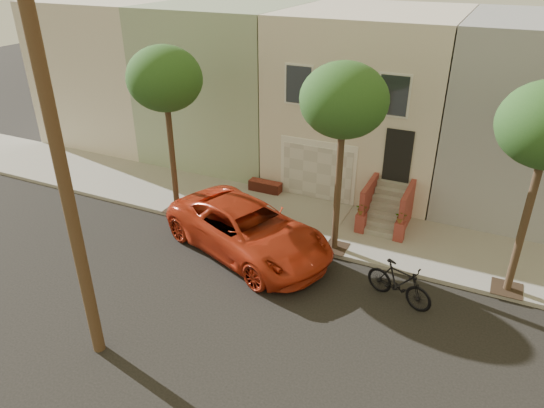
% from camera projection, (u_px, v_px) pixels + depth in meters
% --- Properties ---
extents(ground, '(90.00, 90.00, 0.00)m').
position_uv_depth(ground, '(257.00, 309.00, 14.32)').
color(ground, black).
rests_on(ground, ground).
extents(sidewalk, '(40.00, 3.70, 0.15)m').
position_uv_depth(sidewalk, '(321.00, 224.00, 18.58)').
color(sidewalk, gray).
rests_on(sidewalk, ground).
extents(house_row, '(33.10, 11.70, 7.00)m').
position_uv_depth(house_row, '(371.00, 94.00, 21.64)').
color(house_row, beige).
rests_on(house_row, sidewalk).
extents(tree_left, '(2.70, 2.57, 6.30)m').
position_uv_depth(tree_left, '(165.00, 80.00, 17.13)').
color(tree_left, '#2D2116').
rests_on(tree_left, sidewalk).
extents(tree_mid, '(2.70, 2.57, 6.30)m').
position_uv_depth(tree_mid, '(344.00, 102.00, 14.66)').
color(tree_mid, '#2D2116').
rests_on(tree_mid, sidewalk).
extents(pickup_truck, '(6.86, 4.90, 1.74)m').
position_uv_depth(pickup_truck, '(248.00, 229.00, 16.66)').
color(pickup_truck, '#B72F16').
rests_on(pickup_truck, ground).
extents(motorcycle, '(2.20, 1.25, 1.27)m').
position_uv_depth(motorcycle, '(399.00, 283.00, 14.36)').
color(motorcycle, black).
rests_on(motorcycle, ground).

